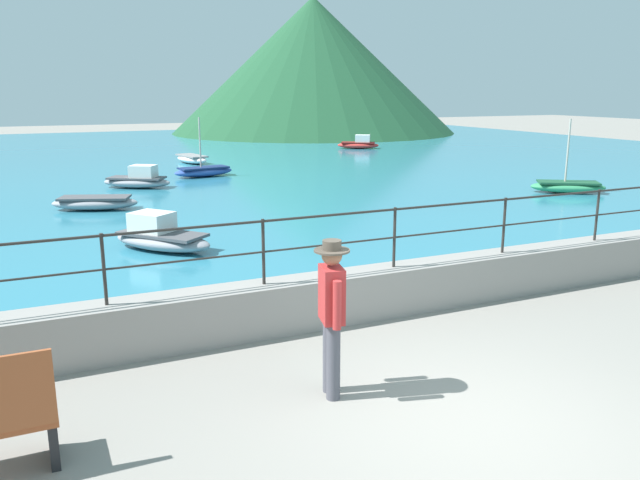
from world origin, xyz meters
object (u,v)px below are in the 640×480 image
person_walking (332,311)px  boat_5 (192,159)px  boat_0 (568,186)px  boat_4 (95,203)px  boat_6 (359,144)px  boat_2 (204,171)px  boat_3 (161,237)px  boat_7 (138,180)px

person_walking → boat_5: person_walking is taller
boat_0 → boat_4: bearing=167.0°
person_walking → boat_0: bearing=35.6°
person_walking → boat_0: 15.73m
person_walking → boat_6: 29.28m
boat_6 → boat_2: bearing=-144.2°
boat_4 → boat_5: (5.11, 10.08, 0.00)m
person_walking → boat_2: size_ratio=0.72×
boat_0 → person_walking: bearing=-144.4°
boat_2 → boat_5: boat_2 is taller
boat_0 → boat_5: 16.03m
boat_5 → boat_2: bearing=-98.1°
boat_3 → boat_6: 23.56m
boat_6 → boat_3: bearing=-128.1°
boat_2 → boat_3: bearing=-109.0°
boat_0 → boat_7: boat_0 is taller
boat_5 → boat_6: bearing=17.5°
boat_0 → boat_2: (-9.57, 8.69, -0.00)m
boat_4 → boat_6: 20.27m
boat_2 → boat_7: size_ratio=1.00×
boat_0 → boat_5: boat_0 is taller
boat_3 → boat_5: (4.34, 15.34, -0.07)m
boat_2 → boat_5: bearing=81.9°
boat_5 → boat_7: (-3.38, -6.51, 0.07)m
boat_4 → boat_6: bearing=41.0°
boat_0 → boat_5: size_ratio=0.99×
boat_3 → boat_6: bearing=51.9°
person_walking → boat_3: (-0.47, 7.12, -0.65)m
boat_2 → boat_7: 3.30m
boat_7 → boat_5: bearing=62.5°
boat_0 → boat_7: size_ratio=1.00×
boat_0 → boat_2: bearing=137.8°
boat_3 → boat_7: size_ratio=0.97×
boat_3 → boat_6: same height
boat_3 → boat_7: bearing=83.8°
person_walking → boat_3: size_ratio=0.74×
boat_5 → boat_6: size_ratio=1.00×
person_walking → boat_4: bearing=95.7°
boat_4 → boat_0: bearing=-13.0°
boat_0 → boat_3: bearing=-171.4°
boat_3 → boat_6: (14.54, 18.54, 0.00)m
boat_3 → boat_7: 8.88m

